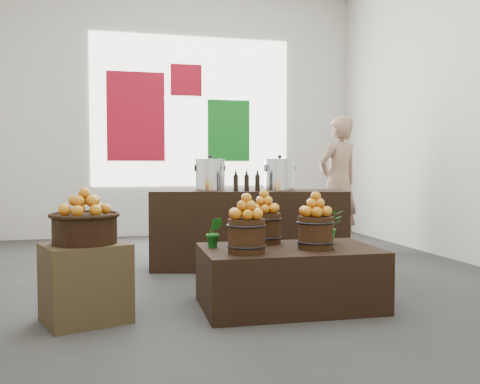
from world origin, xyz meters
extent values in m
plane|color=#333431|center=(0.00, 0.00, 0.00)|extent=(7.00, 7.00, 0.00)
cube|color=beige|center=(0.00, 3.50, 2.00)|extent=(6.00, 0.04, 4.00)
cube|color=white|center=(0.30, 3.48, 2.00)|extent=(3.20, 0.02, 2.40)
cube|color=maroon|center=(-0.60, 3.47, 1.90)|extent=(0.90, 0.04, 1.40)
cube|color=#106D1B|center=(0.90, 3.47, 1.70)|extent=(0.70, 0.04, 1.00)
cube|color=maroon|center=(0.20, 3.47, 2.50)|extent=(0.50, 0.04, 0.50)
cube|color=brown|center=(-1.22, -1.13, 0.29)|extent=(0.70, 0.63, 0.57)
cylinder|color=black|center=(-1.22, -1.13, 0.68)|extent=(0.46, 0.46, 0.21)
cube|color=black|center=(0.35, -1.11, 0.24)|extent=(1.42, 0.90, 0.48)
cylinder|color=#371D0F|center=(-0.05, -1.29, 0.61)|extent=(0.28, 0.28, 0.26)
cylinder|color=#371D0F|center=(0.53, -1.22, 0.61)|extent=(0.28, 0.28, 0.26)
cylinder|color=#371D0F|center=(0.22, -0.85, 0.61)|extent=(0.28, 0.28, 0.26)
imported|color=#156419|center=(0.76, -0.93, 0.62)|extent=(0.29, 0.26, 0.28)
imported|color=#156419|center=(-0.23, -0.96, 0.61)|extent=(0.15, 0.13, 0.25)
cube|color=black|center=(0.47, 0.55, 0.43)|extent=(2.21, 1.18, 0.86)
cylinder|color=silver|center=(0.05, 0.66, 1.03)|extent=(0.33, 0.33, 0.33)
cylinder|color=silver|center=(0.79, 0.46, 1.03)|extent=(0.33, 0.33, 0.33)
imported|color=#93715A|center=(2.01, 1.60, 0.90)|extent=(0.76, 0.62, 1.80)
camera|label=1|loc=(-1.06, -5.14, 1.15)|focal=40.00mm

